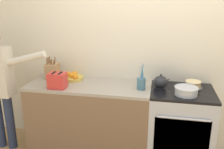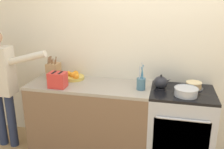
{
  "view_description": "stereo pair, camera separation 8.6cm",
  "coord_description": "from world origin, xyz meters",
  "px_view_note": "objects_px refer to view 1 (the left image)",
  "views": [
    {
      "loc": [
        0.09,
        -2.43,
        1.94
      ],
      "look_at": [
        -0.44,
        0.27,
        1.06
      ],
      "focal_mm": 40.0,
      "sensor_mm": 36.0,
      "label": 1
    },
    {
      "loc": [
        0.17,
        -2.42,
        1.94
      ],
      "look_at": [
        -0.44,
        0.27,
        1.06
      ],
      "focal_mm": 40.0,
      "sensor_mm": 36.0,
      "label": 2
    }
  ],
  "objects_px": {
    "stove_range": "(179,126)",
    "fruit_bowl": "(73,77)",
    "knife_block": "(52,71)",
    "toaster": "(57,80)",
    "tea_kettle": "(161,82)",
    "layer_cake": "(193,85)",
    "mixing_bowl": "(186,91)",
    "utensil_crock": "(141,83)"
  },
  "relations": [
    {
      "from": "tea_kettle",
      "to": "toaster",
      "type": "distance_m",
      "value": 1.2
    },
    {
      "from": "fruit_bowl",
      "to": "knife_block",
      "type": "bearing_deg",
      "value": -178.33
    },
    {
      "from": "layer_cake",
      "to": "knife_block",
      "type": "distance_m",
      "value": 1.74
    },
    {
      "from": "fruit_bowl",
      "to": "toaster",
      "type": "relative_size",
      "value": 1.24
    },
    {
      "from": "utensil_crock",
      "to": "toaster",
      "type": "xyz_separation_m",
      "value": [
        -0.95,
        -0.14,
        0.01
      ]
    },
    {
      "from": "mixing_bowl",
      "to": "toaster",
      "type": "xyz_separation_m",
      "value": [
        -1.44,
        -0.06,
        0.04
      ]
    },
    {
      "from": "stove_range",
      "to": "toaster",
      "type": "bearing_deg",
      "value": -172.62
    },
    {
      "from": "stove_range",
      "to": "mixing_bowl",
      "type": "relative_size",
      "value": 3.55
    },
    {
      "from": "mixing_bowl",
      "to": "fruit_bowl",
      "type": "bearing_deg",
      "value": 169.57
    },
    {
      "from": "stove_range",
      "to": "fruit_bowl",
      "type": "bearing_deg",
      "value": 174.35
    },
    {
      "from": "toaster",
      "to": "layer_cake",
      "type": "bearing_deg",
      "value": 11.17
    },
    {
      "from": "layer_cake",
      "to": "toaster",
      "type": "height_order",
      "value": "toaster"
    },
    {
      "from": "stove_range",
      "to": "utensil_crock",
      "type": "distance_m",
      "value": 0.71
    },
    {
      "from": "knife_block",
      "to": "stove_range",
      "type": "bearing_deg",
      "value": -4.45
    },
    {
      "from": "stove_range",
      "to": "layer_cake",
      "type": "relative_size",
      "value": 4.15
    },
    {
      "from": "tea_kettle",
      "to": "layer_cake",
      "type": "bearing_deg",
      "value": 10.28
    },
    {
      "from": "tea_kettle",
      "to": "mixing_bowl",
      "type": "relative_size",
      "value": 0.79
    },
    {
      "from": "tea_kettle",
      "to": "fruit_bowl",
      "type": "distance_m",
      "value": 1.1
    },
    {
      "from": "knife_block",
      "to": "layer_cake",
      "type": "bearing_deg",
      "value": -0.18
    },
    {
      "from": "mixing_bowl",
      "to": "knife_block",
      "type": "height_order",
      "value": "knife_block"
    },
    {
      "from": "stove_range",
      "to": "tea_kettle",
      "type": "bearing_deg",
      "value": 167.94
    },
    {
      "from": "stove_range",
      "to": "fruit_bowl",
      "type": "xyz_separation_m",
      "value": [
        -1.35,
        0.13,
        0.49
      ]
    },
    {
      "from": "knife_block",
      "to": "utensil_crock",
      "type": "bearing_deg",
      "value": -8.34
    },
    {
      "from": "utensil_crock",
      "to": "knife_block",
      "type": "bearing_deg",
      "value": 171.66
    },
    {
      "from": "tea_kettle",
      "to": "toaster",
      "type": "bearing_deg",
      "value": -168.55
    },
    {
      "from": "mixing_bowl",
      "to": "fruit_bowl",
      "type": "height_order",
      "value": "fruit_bowl"
    },
    {
      "from": "layer_cake",
      "to": "fruit_bowl",
      "type": "height_order",
      "value": "fruit_bowl"
    },
    {
      "from": "tea_kettle",
      "to": "utensil_crock",
      "type": "distance_m",
      "value": 0.24
    },
    {
      "from": "fruit_bowl",
      "to": "toaster",
      "type": "height_order",
      "value": "toaster"
    },
    {
      "from": "layer_cake",
      "to": "fruit_bowl",
      "type": "relative_size",
      "value": 0.83
    },
    {
      "from": "fruit_bowl",
      "to": "tea_kettle",
      "type": "bearing_deg",
      "value": -4.17
    },
    {
      "from": "stove_range",
      "to": "utensil_crock",
      "type": "relative_size",
      "value": 2.76
    },
    {
      "from": "toaster",
      "to": "tea_kettle",
      "type": "bearing_deg",
      "value": 11.45
    },
    {
      "from": "layer_cake",
      "to": "mixing_bowl",
      "type": "xyz_separation_m",
      "value": [
        -0.1,
        -0.24,
        0.01
      ]
    },
    {
      "from": "layer_cake",
      "to": "mixing_bowl",
      "type": "height_order",
      "value": "mixing_bowl"
    },
    {
      "from": "stove_range",
      "to": "tea_kettle",
      "type": "relative_size",
      "value": 4.52
    },
    {
      "from": "stove_range",
      "to": "knife_block",
      "type": "height_order",
      "value": "knife_block"
    },
    {
      "from": "stove_range",
      "to": "tea_kettle",
      "type": "height_order",
      "value": "tea_kettle"
    },
    {
      "from": "tea_kettle",
      "to": "mixing_bowl",
      "type": "height_order",
      "value": "tea_kettle"
    },
    {
      "from": "stove_range",
      "to": "utensil_crock",
      "type": "bearing_deg",
      "value": -174.77
    },
    {
      "from": "knife_block",
      "to": "fruit_bowl",
      "type": "distance_m",
      "value": 0.28
    },
    {
      "from": "mixing_bowl",
      "to": "fruit_bowl",
      "type": "relative_size",
      "value": 0.96
    }
  ]
}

